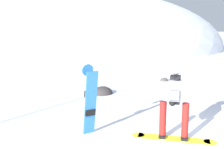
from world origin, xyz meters
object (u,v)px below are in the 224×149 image
Objects in this scene: spare_snowboard at (90,100)px; rock_mid at (164,81)px; rock_dark at (102,94)px; snowboarder_main at (175,99)px.

spare_snowboard is 4.08× the size of rock_mid.
spare_snowboard is 4.05m from rock_dark.
rock_mid is at bearing 49.48° from snowboarder_main.
snowboarder_main is at bearing -40.89° from spare_snowboard.
spare_snowboard is at bearing -123.48° from rock_dark.
snowboarder_main is 1.04× the size of spare_snowboard.
spare_snowboard is at bearing -145.74° from rock_mid.
snowboarder_main is at bearing -99.63° from rock_dark.
spare_snowboard reaches higher than rock_dark.
snowboarder_main is 4.69m from rock_dark.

